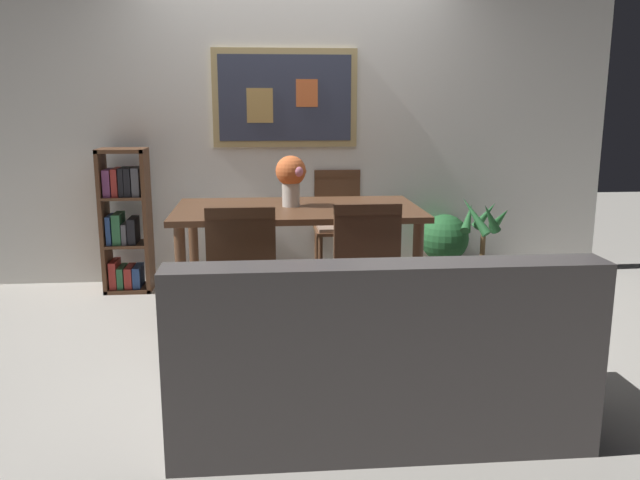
{
  "coord_description": "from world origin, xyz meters",
  "views": [
    {
      "loc": [
        -0.28,
        -4.09,
        1.48
      ],
      "look_at": [
        0.06,
        -0.27,
        0.65
      ],
      "focal_mm": 36.67,
      "sensor_mm": 36.0,
      "label": 1
    }
  ],
  "objects_px": {
    "dining_chair_near_right": "(364,264)",
    "dining_chair_far_left": "(245,217)",
    "bookshelf": "(125,223)",
    "dining_chair_far_right": "(338,216)",
    "dining_chair_near_left": "(242,269)",
    "leather_couch": "(374,363)",
    "dining_table": "(297,219)",
    "potted_ivy": "(444,243)",
    "potted_palm": "(482,254)",
    "flower_vase": "(291,176)"
  },
  "relations": [
    {
      "from": "potted_ivy",
      "to": "dining_chair_far_right",
      "type": "bearing_deg",
      "value": 175.68
    },
    {
      "from": "dining_table",
      "to": "potted_palm",
      "type": "xyz_separation_m",
      "value": [
        1.48,
        0.43,
        -0.38
      ]
    },
    {
      "from": "dining_chair_far_left",
      "to": "potted_palm",
      "type": "bearing_deg",
      "value": -12.05
    },
    {
      "from": "dining_chair_far_right",
      "to": "flower_vase",
      "type": "distance_m",
      "value": 0.97
    },
    {
      "from": "bookshelf",
      "to": "potted_palm",
      "type": "bearing_deg",
      "value": -4.48
    },
    {
      "from": "dining_chair_near_right",
      "to": "dining_chair_far_left",
      "type": "xyz_separation_m",
      "value": [
        -0.73,
        1.62,
        0.0
      ]
    },
    {
      "from": "dining_chair_far_left",
      "to": "leather_couch",
      "type": "bearing_deg",
      "value": -75.93
    },
    {
      "from": "dining_chair_near_right",
      "to": "dining_chair_far_right",
      "type": "bearing_deg",
      "value": 88.77
    },
    {
      "from": "potted_ivy",
      "to": "dining_chair_near_left",
      "type": "bearing_deg",
      "value": -135.78
    },
    {
      "from": "bookshelf",
      "to": "potted_ivy",
      "type": "bearing_deg",
      "value": 2.03
    },
    {
      "from": "dining_table",
      "to": "dining_chair_far_left",
      "type": "height_order",
      "value": "dining_chair_far_left"
    },
    {
      "from": "dining_table",
      "to": "potted_ivy",
      "type": "relative_size",
      "value": 3.05
    },
    {
      "from": "dining_table",
      "to": "flower_vase",
      "type": "relative_size",
      "value": 4.78
    },
    {
      "from": "potted_ivy",
      "to": "dining_table",
      "type": "bearing_deg",
      "value": -149.67
    },
    {
      "from": "dining_chair_near_left",
      "to": "dining_chair_near_right",
      "type": "height_order",
      "value": "same"
    },
    {
      "from": "dining_chair_far_right",
      "to": "leather_couch",
      "type": "xyz_separation_m",
      "value": [
        -0.13,
        -2.51,
        -0.23
      ]
    },
    {
      "from": "dining_chair_near_left",
      "to": "dining_chair_far_left",
      "type": "relative_size",
      "value": 1.0
    },
    {
      "from": "dining_chair_far_right",
      "to": "bookshelf",
      "type": "height_order",
      "value": "bookshelf"
    },
    {
      "from": "dining_chair_far_left",
      "to": "potted_palm",
      "type": "height_order",
      "value": "dining_chair_far_left"
    },
    {
      "from": "bookshelf",
      "to": "dining_chair_far_right",
      "type": "bearing_deg",
      "value": 5.34
    },
    {
      "from": "potted_palm",
      "to": "flower_vase",
      "type": "relative_size",
      "value": 2.15
    },
    {
      "from": "dining_table",
      "to": "dining_chair_far_left",
      "type": "relative_size",
      "value": 1.85
    },
    {
      "from": "flower_vase",
      "to": "dining_chair_far_left",
      "type": "bearing_deg",
      "value": 113.63
    },
    {
      "from": "dining_table",
      "to": "leather_couch",
      "type": "height_order",
      "value": "leather_couch"
    },
    {
      "from": "dining_chair_near_right",
      "to": "bookshelf",
      "type": "xyz_separation_m",
      "value": [
        -1.65,
        1.44,
        0.01
      ]
    },
    {
      "from": "dining_chair_near_left",
      "to": "bookshelf",
      "type": "xyz_separation_m",
      "value": [
        -0.94,
        1.49,
        0.01
      ]
    },
    {
      "from": "dining_chair_near_left",
      "to": "dining_chair_far_right",
      "type": "xyz_separation_m",
      "value": [
        0.74,
        1.65,
        0.0
      ]
    },
    {
      "from": "dining_table",
      "to": "bookshelf",
      "type": "bearing_deg",
      "value": 153.61
    },
    {
      "from": "dining_table",
      "to": "dining_chair_near_right",
      "type": "bearing_deg",
      "value": -66.3
    },
    {
      "from": "potted_palm",
      "to": "potted_ivy",
      "type": "bearing_deg",
      "value": 125.25
    },
    {
      "from": "dining_chair_near_right",
      "to": "dining_chair_far_left",
      "type": "relative_size",
      "value": 1.0
    },
    {
      "from": "leather_couch",
      "to": "flower_vase",
      "type": "height_order",
      "value": "flower_vase"
    },
    {
      "from": "dining_chair_near_left",
      "to": "potted_palm",
      "type": "bearing_deg",
      "value": 34.6
    },
    {
      "from": "dining_chair_near_right",
      "to": "bookshelf",
      "type": "distance_m",
      "value": 2.19
    },
    {
      "from": "leather_couch",
      "to": "bookshelf",
      "type": "relative_size",
      "value": 1.61
    },
    {
      "from": "dining_chair_near_right",
      "to": "leather_couch",
      "type": "relative_size",
      "value": 0.51
    },
    {
      "from": "potted_palm",
      "to": "flower_vase",
      "type": "distance_m",
      "value": 1.71
    },
    {
      "from": "dining_table",
      "to": "flower_vase",
      "type": "xyz_separation_m",
      "value": [
        -0.04,
        0.04,
        0.3
      ]
    },
    {
      "from": "potted_ivy",
      "to": "dining_chair_near_right",
      "type": "bearing_deg",
      "value": -120.95
    },
    {
      "from": "potted_ivy",
      "to": "potted_palm",
      "type": "height_order",
      "value": "potted_palm"
    },
    {
      "from": "dining_chair_far_left",
      "to": "leather_couch",
      "type": "relative_size",
      "value": 0.51
    },
    {
      "from": "dining_chair_near_right",
      "to": "dining_chair_far_left",
      "type": "height_order",
      "value": "same"
    },
    {
      "from": "dining_chair_near_left",
      "to": "dining_chair_far_left",
      "type": "distance_m",
      "value": 1.67
    },
    {
      "from": "potted_palm",
      "to": "dining_chair_near_left",
      "type": "bearing_deg",
      "value": -145.4
    },
    {
      "from": "leather_couch",
      "to": "potted_ivy",
      "type": "distance_m",
      "value": 2.65
    },
    {
      "from": "dining_chair_near_left",
      "to": "dining_chair_near_right",
      "type": "xyz_separation_m",
      "value": [
        0.71,
        0.05,
        0.0
      ]
    },
    {
      "from": "dining_table",
      "to": "dining_chair_far_right",
      "type": "bearing_deg",
      "value": 64.68
    },
    {
      "from": "leather_couch",
      "to": "dining_chair_far_right",
      "type": "bearing_deg",
      "value": 87.0
    },
    {
      "from": "potted_ivy",
      "to": "flower_vase",
      "type": "relative_size",
      "value": 1.57
    },
    {
      "from": "dining_chair_far_right",
      "to": "leather_couch",
      "type": "distance_m",
      "value": 2.53
    }
  ]
}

